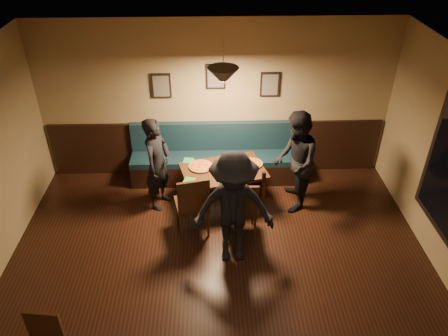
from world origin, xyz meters
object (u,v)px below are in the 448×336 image
chair_near_left (192,203)px  diner_left (158,164)px  chair_near_right (242,206)px  soda_glass (264,176)px  booth_bench (217,155)px  diner_right (295,162)px  tabasco_bottle (254,166)px  diner_front (233,209)px  dining_table (223,187)px

chair_near_left → diner_left: 0.91m
chair_near_right → soda_glass: chair_near_right is taller
booth_bench → chair_near_right: chair_near_right is taller
diner_right → tabasco_bottle: 0.64m
booth_bench → soda_glass: bearing=-56.4°
diner_left → chair_near_left: bearing=-118.2°
chair_near_left → diner_left: (-0.55, 0.67, 0.26)m
booth_bench → diner_left: diner_left is taller
chair_near_right → diner_front: bearing=-106.5°
dining_table → diner_front: diner_front is taller
booth_bench → chair_near_right: size_ratio=2.98×
chair_near_left → soda_glass: chair_near_left is taller
chair_near_left → diner_front: (0.59, -0.59, 0.33)m
chair_near_left → diner_front: size_ratio=0.62×
dining_table → tabasco_bottle: 0.64m
diner_right → booth_bench: bearing=-118.0°
soda_glass → chair_near_left: bearing=-163.8°
chair_near_right → diner_left: size_ratio=0.64×
booth_bench → diner_front: diner_front is taller
tabasco_bottle → diner_front: bearing=-107.9°
chair_near_left → tabasco_bottle: size_ratio=8.57×
dining_table → diner_left: diner_left is taller
chair_near_left → diner_right: 1.74m
diner_front → soda_glass: 1.05m
diner_left → diner_front: (1.13, -1.26, 0.07)m
chair_near_left → diner_left: size_ratio=0.67×
chair_near_left → diner_left: diner_left is taller
soda_glass → tabasco_bottle: soda_glass is taller
dining_table → booth_bench: bearing=82.1°
diner_left → soda_glass: (1.65, -0.35, -0.03)m
diner_right → tabasco_bottle: size_ratio=13.65×
diner_front → booth_bench: bearing=94.0°
booth_bench → dining_table: size_ratio=2.33×
diner_front → diner_right: bearing=47.0°
diner_left → tabasco_bottle: bearing=-69.3°
booth_bench → tabasco_bottle: booth_bench is taller
dining_table → diner_front: (0.10, -1.22, 0.51)m
chair_near_left → tabasco_bottle: 1.18m
dining_table → diner_front: size_ratio=0.75×
booth_bench → diner_front: (0.19, -1.96, 0.36)m
diner_front → soda_glass: (0.51, 0.91, -0.10)m
diner_right → soda_glass: size_ratio=11.47×
dining_table → chair_near_right: size_ratio=1.28×
dining_table → chair_near_right: (0.25, -0.71, 0.16)m
tabasco_bottle → diner_right: bearing=-3.9°
diner_right → diner_front: 1.55m
tabasco_bottle → chair_near_right: bearing=-108.9°
dining_table → tabasco_bottle: size_ratio=10.44×
booth_bench → chair_near_right: 1.49m
booth_bench → chair_near_left: bearing=-106.1°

